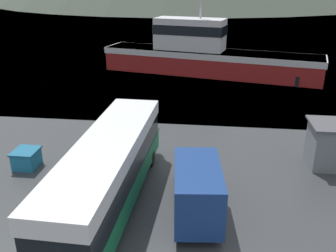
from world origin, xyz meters
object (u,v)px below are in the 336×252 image
(delivery_van, at_px, (197,186))
(storage_bin, at_px, (27,158))
(tour_bus, at_px, (109,170))
(small_boat, at_px, (275,74))
(fishing_boat, at_px, (205,54))

(delivery_van, distance_m, storage_bin, 10.29)
(tour_bus, relative_size, storage_bin, 8.06)
(tour_bus, relative_size, delivery_van, 1.98)
(tour_bus, relative_size, small_boat, 1.81)
(storage_bin, distance_m, small_boat, 27.75)
(fishing_boat, relative_size, small_boat, 3.61)
(small_boat, bearing_deg, fishing_boat, 124.07)
(small_boat, bearing_deg, tour_bus, -160.63)
(delivery_van, bearing_deg, fishing_boat, 85.03)
(fishing_boat, height_order, small_boat, fishing_boat)
(delivery_van, xyz_separation_m, small_boat, (7.08, 25.23, -0.82))
(storage_bin, bearing_deg, tour_bus, -28.55)
(tour_bus, xyz_separation_m, fishing_boat, (3.62, 26.38, 0.29))
(fishing_boat, bearing_deg, delivery_van, 14.17)
(storage_bin, xyz_separation_m, small_boat, (16.83, 22.06, -0.01))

